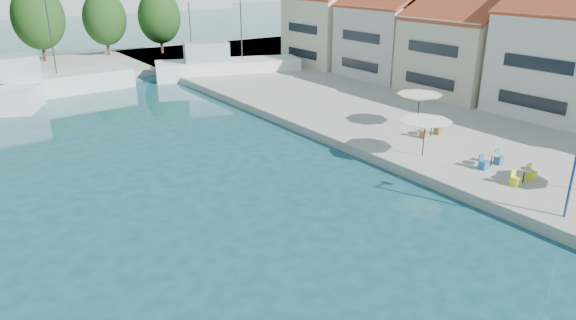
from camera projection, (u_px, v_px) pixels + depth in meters
quay_right at (474, 105)px, 42.80m from camera, size 32.00×92.00×0.60m
quay_far at (7, 74)px, 55.10m from camera, size 90.00×16.00×0.60m
building_03 at (570, 49)px, 37.44m from camera, size 8.40×8.80×10.20m
building_04 at (466, 42)px, 44.51m from camera, size 9.00×8.80×9.20m
building_05 at (391, 29)px, 51.33m from camera, size 8.40×8.80×9.70m
building_06 at (333, 20)px, 58.15m from camera, size 9.00×8.80×10.20m
trawler_03 at (34, 84)px, 46.69m from camera, size 16.84×5.49×10.20m
trawler_04 at (225, 67)px, 54.84m from camera, size 15.59×8.76×10.20m
tree_06 at (38, 18)px, 59.23m from camera, size 5.87×5.87×8.68m
tree_07 at (105, 19)px, 63.78m from camera, size 5.26×5.26×7.79m
tree_08 at (159, 17)px, 65.21m from camera, size 5.34×5.34×7.90m
umbrella_white at (425, 125)px, 29.72m from camera, size 3.11×3.11×2.17m
umbrella_cream at (419, 98)px, 35.16m from camera, size 3.15×3.15×2.33m
cafe_table_01 at (524, 177)px, 26.50m from camera, size 1.82×0.70×0.76m
cafe_table_02 at (491, 162)px, 28.62m from camera, size 1.82×0.70×0.76m
cafe_table_03 at (431, 132)px, 33.84m from camera, size 1.82×0.70×0.76m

